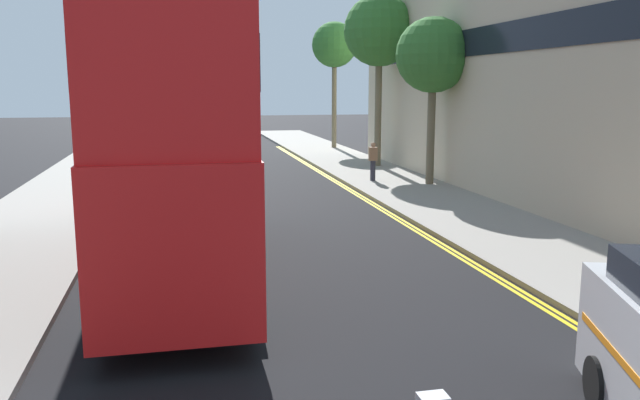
% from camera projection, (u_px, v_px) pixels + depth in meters
% --- Properties ---
extents(sidewalk_right, '(4.00, 80.00, 0.14)m').
position_uv_depth(sidewalk_right, '(478.00, 221.00, 19.36)').
color(sidewalk_right, gray).
rests_on(sidewalk_right, ground).
extents(sidewalk_left, '(4.00, 80.00, 0.14)m').
position_uv_depth(sidewalk_left, '(16.00, 243.00, 16.62)').
color(sidewalk_left, gray).
rests_on(sidewalk_left, ground).
extents(kerb_line_outer, '(0.10, 56.00, 0.01)m').
position_uv_depth(kerb_line_outer, '(439.00, 242.00, 17.01)').
color(kerb_line_outer, yellow).
rests_on(kerb_line_outer, ground).
extents(kerb_line_inner, '(0.10, 56.00, 0.01)m').
position_uv_depth(kerb_line_inner, '(433.00, 242.00, 16.97)').
color(kerb_line_inner, yellow).
rests_on(kerb_line_inner, ground).
extents(double_decker_bus_away, '(2.84, 10.82, 5.64)m').
position_uv_depth(double_decker_bus_away, '(173.00, 136.00, 13.68)').
color(double_decker_bus_away, red).
rests_on(double_decker_bus_away, ground).
extents(pedestrian_far, '(0.34, 0.22, 1.62)m').
position_uv_depth(pedestrian_far, '(373.00, 161.00, 26.97)').
color(pedestrian_far, '#2D2D38').
rests_on(pedestrian_far, sidewalk_right).
extents(street_tree_near, '(2.98, 2.98, 6.64)m').
position_uv_depth(street_tree_near, '(433.00, 56.00, 25.34)').
color(street_tree_near, '#6B6047').
rests_on(street_tree_near, sidewalk_right).
extents(street_tree_mid, '(2.87, 2.87, 7.98)m').
position_uv_depth(street_tree_mid, '(334.00, 46.00, 40.71)').
color(street_tree_mid, '#6B6047').
rests_on(street_tree_mid, sidewalk_right).
extents(street_tree_far, '(3.46, 3.46, 8.34)m').
position_uv_depth(street_tree_far, '(379.00, 32.00, 31.13)').
color(street_tree_far, '#6B6047').
rests_on(street_tree_far, sidewalk_right).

